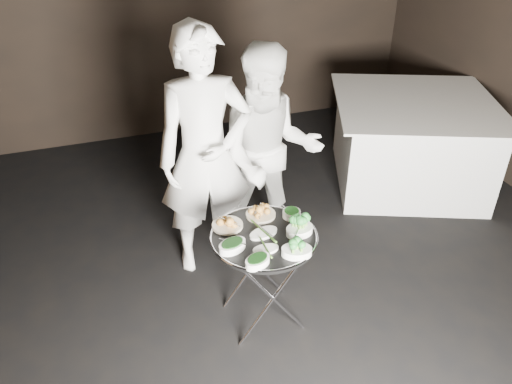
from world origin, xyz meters
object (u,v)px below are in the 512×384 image
object	(u,v)px
serving_tray	(264,237)
waiter_right	(269,154)
dining_table	(410,142)
waiter_left	(205,157)
tray_stand	(263,275)

from	to	relation	value
serving_tray	waiter_right	bearing A→B (deg)	67.30
serving_tray	waiter_right	distance (m)	0.87
serving_tray	dining_table	world-z (taller)	dining_table
serving_tray	waiter_right	size ratio (longest dim) A/B	0.41
waiter_right	waiter_left	bearing A→B (deg)	-159.56
serving_tray	dining_table	xyz separation A→B (m)	(2.00, 1.30, -0.28)
waiter_left	dining_table	distance (m)	2.30
tray_stand	waiter_right	distance (m)	0.97
waiter_left	dining_table	world-z (taller)	waiter_left
tray_stand	dining_table	bearing A→B (deg)	33.06
dining_table	waiter_right	bearing A→B (deg)	-163.03
waiter_right	dining_table	distance (m)	1.79
waiter_right	dining_table	world-z (taller)	waiter_right
waiter_right	dining_table	xyz separation A→B (m)	(1.66, 0.51, -0.41)
waiter_right	serving_tray	bearing A→B (deg)	-98.77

